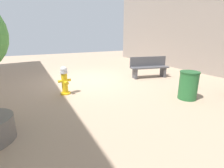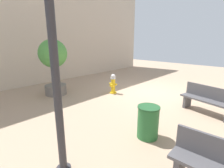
{
  "view_description": "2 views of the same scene",
  "coord_description": "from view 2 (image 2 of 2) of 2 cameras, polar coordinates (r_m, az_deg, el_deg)",
  "views": [
    {
      "loc": [
        2.32,
        6.77,
        1.9
      ],
      "look_at": [
        0.16,
        2.62,
        0.52
      ],
      "focal_mm": 26.59,
      "sensor_mm": 36.0,
      "label": 1
    },
    {
      "loc": [
        -3.97,
        7.09,
        2.48
      ],
      "look_at": [
        0.74,
        2.03,
        0.67
      ],
      "focal_mm": 26.79,
      "sensor_mm": 36.0,
      "label": 2
    }
  ],
  "objects": [
    {
      "name": "bench_near",
      "position": [
        6.67,
        29.96,
        -4.64
      ],
      "size": [
        1.83,
        0.84,
        0.95
      ],
      "color": "#4C4C51",
      "rests_on": "ground_plane"
    },
    {
      "name": "ground_plane",
      "position": [
        8.49,
        13.08,
        -2.72
      ],
      "size": [
        23.4,
        23.4,
        0.0
      ],
      "primitive_type": "plane",
      "color": "tan"
    },
    {
      "name": "street_lamp",
      "position": [
        2.85,
        -19.96,
        17.62
      ],
      "size": [
        0.36,
        0.36,
        4.34
      ],
      "color": "#2D2D33",
      "rests_on": "ground_plane"
    },
    {
      "name": "planter_tree",
      "position": [
        8.09,
        -19.39,
        7.68
      ],
      "size": [
        1.27,
        1.27,
        2.54
      ],
      "color": "slate",
      "rests_on": "ground_plane"
    },
    {
      "name": "building_facade_right",
      "position": [
        11.0,
        -24.94,
        21.91
      ],
      "size": [
        0.7,
        18.0,
        8.22
      ],
      "primitive_type": "cube",
      "color": "beige",
      "rests_on": "ground_plane"
    },
    {
      "name": "fire_hydrant",
      "position": [
        8.01,
        0.37,
        0.12
      ],
      "size": [
        0.42,
        0.4,
        0.94
      ],
      "color": "gold",
      "rests_on": "ground_plane"
    },
    {
      "name": "trash_bin",
      "position": [
        4.53,
        12.18,
        -12.53
      ],
      "size": [
        0.57,
        0.57,
        0.86
      ],
      "color": "#266633",
      "rests_on": "ground_plane"
    }
  ]
}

